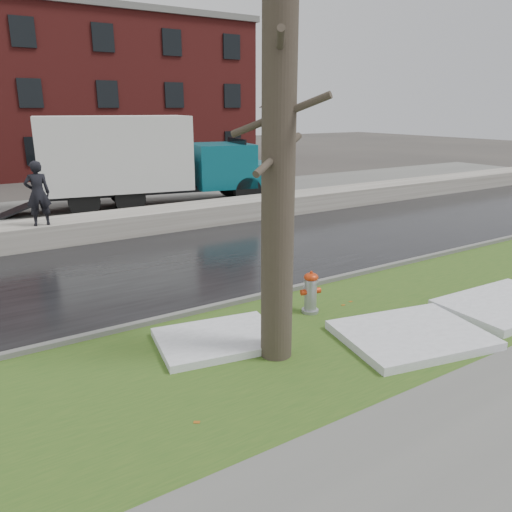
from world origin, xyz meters
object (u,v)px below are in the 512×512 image
fire_hydrant (311,291)px  worker (38,193)px  box_truck (145,160)px  tree (278,159)px

fire_hydrant → worker: worker is taller
fire_hydrant → worker: bearing=125.6°
fire_hydrant → box_truck: box_truck is taller
box_truck → worker: size_ratio=6.01×
tree → worker: bearing=102.2°
box_truck → worker: bearing=-127.1°
tree → box_truck: tree is taller
fire_hydrant → box_truck: size_ratio=0.08×
fire_hydrant → box_truck: (1.41, 13.25, 1.53)m
tree → box_truck: (3.09, 14.42, -1.39)m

